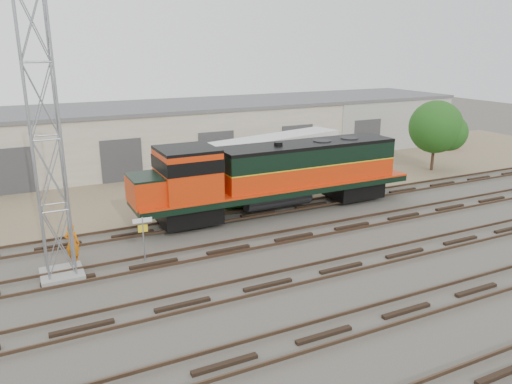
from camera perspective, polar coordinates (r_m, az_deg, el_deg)
name	(u,v)px	position (r m, az deg, el deg)	size (l,w,h in m)	color
ground	(308,248)	(27.02, 5.96, -6.34)	(140.00, 140.00, 0.00)	#47423A
dirt_strip	(207,181)	(39.80, -5.57, 1.21)	(80.00, 16.00, 0.02)	#726047
tracks	(341,268)	(24.74, 9.70, -8.54)	(80.00, 20.40, 0.28)	black
warehouse	(176,133)	(46.63, -9.14, 6.67)	(58.40, 10.40, 5.30)	beige
locomotive	(273,174)	(31.64, 1.99, 2.04)	(18.69, 3.28, 4.49)	black
signal_tower	(46,143)	(23.62, -22.85, 5.13)	(1.91, 1.91, 12.94)	gray
sign_post	(143,231)	(25.33, -12.79, -4.33)	(0.95, 0.11, 2.31)	gray
worker	(72,243)	(26.47, -20.26, -5.49)	(0.73, 0.48, 2.00)	orange
semi_trailer	(273,155)	(37.88, 2.01, 4.24)	(12.71, 5.42, 3.84)	silver
dumpster_blue	(372,144)	(52.13, 13.16, 5.34)	(1.60, 1.50, 1.50)	#181596
dumpster_red	(449,142)	(55.81, 21.24, 5.32)	(1.50, 1.40, 1.40)	maroon
tree_mid	(237,180)	(33.35, -2.17, 1.38)	(4.44, 4.23, 4.23)	#382619
tree_east	(439,128)	(45.15, 20.19, 6.85)	(4.67, 4.44, 6.00)	#382619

